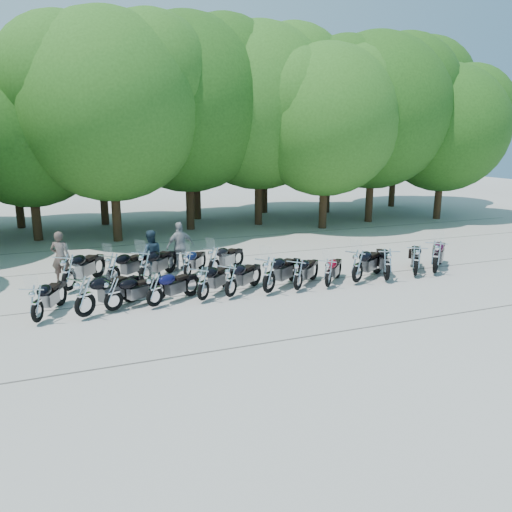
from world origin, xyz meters
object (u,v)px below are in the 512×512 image
object	(u,v)px
motorcycle_2	(113,293)
motorcycle_4	(203,283)
motorcycle_1	(84,296)
rider_0	(60,257)
motorcycle_8	(328,272)
rider_1	(151,255)
motorcycle_13	(68,271)
rider_2	(180,246)
motorcycle_3	(154,289)
motorcycle_17	(214,260)
motorcycle_14	(113,268)
motorcycle_15	(145,266)
motorcycle_12	(436,256)
motorcycle_11	(416,260)
motorcycle_6	(269,274)
motorcycle_7	(298,274)
motorcycle_0	(36,303)
motorcycle_9	(358,265)
motorcycle_10	(387,263)
motorcycle_5	(231,280)
motorcycle_16	(187,264)

from	to	relation	value
motorcycle_2	motorcycle_4	world-z (taller)	motorcycle_4
motorcycle_1	rider_0	bearing A→B (deg)	-29.23
motorcycle_8	rider_1	size ratio (longest dim) A/B	1.14
rider_0	motorcycle_13	bearing A→B (deg)	121.25
rider_2	motorcycle_3	bearing A→B (deg)	56.34
motorcycle_2	motorcycle_8	xyz separation A→B (m)	(6.99, -0.11, -0.02)
motorcycle_3	motorcycle_17	world-z (taller)	motorcycle_17
motorcycle_2	motorcycle_4	bearing A→B (deg)	-113.13
motorcycle_1	motorcycle_14	world-z (taller)	motorcycle_1
motorcycle_3	motorcycle_15	size ratio (longest dim) A/B	0.87
motorcycle_4	motorcycle_12	bearing A→B (deg)	-135.10
motorcycle_2	motorcycle_11	size ratio (longest dim) A/B	0.89
motorcycle_3	motorcycle_14	size ratio (longest dim) A/B	0.92
motorcycle_13	motorcycle_14	distance (m)	1.42
motorcycle_6	motorcycle_7	xyz separation A→B (m)	(1.02, -0.04, -0.08)
motorcycle_17	motorcycle_1	bearing A→B (deg)	84.71
motorcycle_8	rider_2	xyz separation A→B (m)	(-4.13, 4.10, 0.37)
motorcycle_12	rider_1	distance (m)	10.43
motorcycle_14	motorcycle_13	bearing A→B (deg)	51.45
motorcycle_0	motorcycle_9	size ratio (longest dim) A/B	0.90
motorcycle_3	motorcycle_14	distance (m)	2.86
motorcycle_3	motorcycle_4	xyz separation A→B (m)	(1.50, 0.06, 0.03)
motorcycle_6	motorcycle_11	world-z (taller)	motorcycle_6
motorcycle_8	motorcycle_14	size ratio (longest dim) A/B	0.87
motorcycle_0	motorcycle_9	distance (m)	10.21
motorcycle_2	motorcycle_7	xyz separation A→B (m)	(5.88, -0.09, 0.03)
motorcycle_13	rider_1	bearing A→B (deg)	-132.56
motorcycle_2	motorcycle_11	bearing A→B (deg)	-113.13
motorcycle_6	motorcycle_11	distance (m)	5.78
motorcycle_6	motorcycle_9	world-z (taller)	motorcycle_6
motorcycle_10	motorcycle_12	bearing A→B (deg)	-150.98
motorcycle_3	motorcycle_5	size ratio (longest dim) A/B	0.95
motorcycle_1	motorcycle_8	distance (m)	7.79
motorcycle_17	motorcycle_11	bearing A→B (deg)	-149.66
motorcycle_2	motorcycle_10	distance (m)	9.29
motorcycle_7	motorcycle_10	distance (m)	3.41
motorcycle_2	rider_2	bearing A→B (deg)	-58.64
motorcycle_11	motorcycle_13	world-z (taller)	motorcycle_13
motorcycle_6	motorcycle_14	world-z (taller)	motorcycle_6
motorcycle_7	motorcycle_16	size ratio (longest dim) A/B	1.07
motorcycle_4	rider_2	bearing A→B (deg)	-47.48
motorcycle_9	motorcycle_16	size ratio (longest dim) A/B	1.19
motorcycle_2	motorcycle_9	world-z (taller)	motorcycle_9
motorcycle_5	rider_0	size ratio (longest dim) A/B	1.22
rider_0	rider_1	distance (m)	3.08
motorcycle_5	motorcycle_9	size ratio (longest dim) A/B	0.92
motorcycle_0	motorcycle_13	bearing A→B (deg)	-85.54
motorcycle_9	motorcycle_8	bearing A→B (deg)	61.33
motorcycle_8	motorcycle_11	world-z (taller)	motorcycle_11
motorcycle_1	motorcycle_17	world-z (taller)	motorcycle_1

